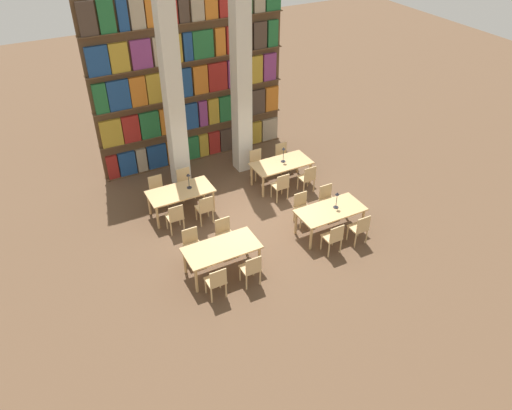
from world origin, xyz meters
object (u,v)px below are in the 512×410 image
Objects in this scene: chair_1 at (192,244)px; chair_9 at (157,190)px; desk_lamp_1 at (189,178)px; chair_5 at (302,207)px; chair_8 at (175,217)px; reading_table_0 at (222,250)px; chair_2 at (251,269)px; desk_lamp_0 at (337,197)px; chair_11 at (185,182)px; chair_4 at (333,237)px; chair_12 at (281,185)px; reading_table_1 at (330,212)px; chair_6 at (360,228)px; chair_7 at (327,199)px; reading_table_2 at (180,193)px; chair_13 at (257,163)px; reading_table_3 at (281,165)px; chair_15 at (283,156)px; pillar_center at (241,79)px; pillar_left at (172,92)px; chair_10 at (205,208)px; chair_3 at (225,234)px; chair_14 at (307,178)px; chair_0 at (216,281)px; desk_lamp_2 at (283,152)px.

chair_1 and chair_9 have the same top height.
chair_5 is at bearing -38.24° from desk_lamp_1.
chair_5 is 1.00× the size of chair_8.
reading_table_0 is 2.01× the size of chair_2.
chair_11 is at bearing 130.95° from desk_lamp_0.
chair_4 is 1.00× the size of chair_12.
chair_2 reaches higher than reading_table_1.
chair_7 is (0.00, 1.46, 0.00)m from chair_6.
reading_table_2 is 2.90m from chair_13.
reading_table_1 and reading_table_3 have the same top height.
chair_8 is 1.92× the size of desk_lamp_1.
reading_table_3 is (0.07, 2.68, 0.00)m from reading_table_1.
chair_15 is (0.95, 4.14, 0.00)m from chair_4.
chair_9 is at bearing 90.00° from chair_8.
chair_7 is at bearing -179.12° from chair_1.
pillar_center reaches higher than chair_15.
pillar_left is at bearing 114.76° from chair_4.
chair_4 is at bearing -48.50° from chair_10.
chair_8 is 1.00× the size of chair_9.
pillar_left is 2.42m from desk_lamp_1.
desk_lamp_0 is at bearing 108.37° from chair_6.
chair_3 is 1.00× the size of chair_7.
reading_table_3 is (-0.36, 3.41, 0.17)m from chair_6.
chair_12 is at bearing 106.52° from chair_6.
chair_13 is at bearing 89.60° from chair_4.
pillar_center is 6.68× the size of chair_1.
chair_9 is 1.16m from desk_lamp_1.
chair_13 is at bearing 31.64° from chair_10.
desk_lamp_0 is at bearing 83.77° from chair_15.
chair_2 is (-2.22, -4.91, -2.51)m from pillar_center.
chair_14 is at bearing -95.75° from chair_7.
desk_lamp_0 is 3.46m from chair_15.
chair_14 and chair_15 have the same top height.
reading_table_1 is at bearing -82.67° from pillar_center.
desk_lamp_0 reaches higher than reading_table_2.
chair_14 is (1.07, -2.17, -2.51)m from pillar_center.
chair_3 is 1.89× the size of desk_lamp_0.
chair_7 is 1.00× the size of chair_11.
reading_table_0 is 3.65m from chair_6.
chair_7 and chair_15 have the same top height.
pillar_center is 6.68× the size of chair_0.
pillar_left is at bearing 151.90° from reading_table_3.
desk_lamp_0 is 0.53× the size of chair_8.
chair_1 is at bearing 0.00° from chair_3.
desk_lamp_1 is (0.72, 0.76, 0.57)m from chair_8.
chair_4 is 1.83× the size of desk_lamp_2.
desk_lamp_2 is at bearing 90.54° from desk_lamp_0.
reading_table_0 is (-2.63, -4.18, -2.34)m from pillar_center.
chair_7 is (4.06, 1.52, 0.00)m from chair_0.
chair_10 is at bearing -135.60° from pillar_center.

